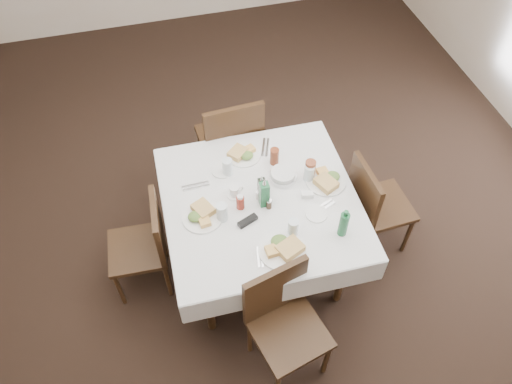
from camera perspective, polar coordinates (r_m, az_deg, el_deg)
ground_plane at (r=4.19m, az=-1.94°, el=-5.77°), size 7.00×7.00×0.00m
room_shell at (r=2.92m, az=-2.84°, el=13.12°), size 6.04×7.04×2.80m
dining_table at (r=3.54m, az=0.52°, el=-1.71°), size 1.38×1.38×0.76m
chair_north at (r=4.14m, az=-2.84°, el=6.01°), size 0.51×0.51×1.01m
chair_south at (r=3.28m, az=3.07°, el=-13.99°), size 0.53×0.53×0.93m
chair_east at (r=3.88m, az=13.24°, el=-1.17°), size 0.45×0.45×0.90m
chair_west at (r=3.68m, az=-12.35°, el=-5.55°), size 0.43×0.43×0.87m
meal_north at (r=3.74m, az=-1.51°, el=4.40°), size 0.26×0.26×0.06m
meal_south at (r=3.22m, az=3.11°, el=-6.42°), size 0.31×0.31×0.07m
meal_east at (r=3.60m, az=8.09°, el=1.36°), size 0.29×0.29×0.06m
meal_west at (r=3.39m, az=-6.24°, el=-2.62°), size 0.28×0.28×0.06m
side_plate_a at (r=3.66m, az=-3.90°, el=2.46°), size 0.15×0.15×0.01m
side_plate_b at (r=3.42m, az=6.93°, el=-2.51°), size 0.15×0.15×0.01m
water_n at (r=3.59m, az=-3.27°, el=2.86°), size 0.07×0.07×0.14m
water_s at (r=3.27m, az=4.27°, el=-4.07°), size 0.07×0.07×0.13m
water_e at (r=3.57m, az=6.08°, el=2.16°), size 0.07×0.07×0.14m
water_w at (r=3.33m, az=-3.91°, el=-2.31°), size 0.08×0.08×0.14m
iced_tea_a at (r=3.66m, az=2.12°, el=4.09°), size 0.07×0.07×0.14m
iced_tea_b at (r=3.58m, az=6.19°, el=2.55°), size 0.08×0.08×0.16m
bread_basket at (r=3.59m, az=3.10°, el=1.92°), size 0.20×0.20×0.07m
oil_cruet_dark at (r=3.44m, az=0.65°, el=0.57°), size 0.05×0.05×0.21m
oil_cruet_green at (r=3.37m, az=0.94°, el=-0.17°), size 0.06×0.06×0.26m
ketchup_bottle at (r=3.40m, az=-1.81°, el=-1.16°), size 0.06×0.06×0.12m
salt_shaker at (r=3.46m, az=0.24°, el=-0.35°), size 0.03×0.03×0.07m
pepper_shaker at (r=3.41m, az=1.50°, el=-1.36°), size 0.04×0.04×0.08m
coffee_mug at (r=3.48m, az=-2.44°, el=0.07°), size 0.12×0.11×0.08m
sunglasses at (r=3.35m, az=-0.96°, el=-3.32°), size 0.15×0.10×0.03m
green_bottle at (r=3.28m, az=9.98°, el=-3.60°), size 0.06×0.06×0.24m
sugar_caddy at (r=3.50m, az=5.88°, el=-0.30°), size 0.09×0.06×0.04m
cutlery_n at (r=3.81m, az=1.07°, el=5.13°), size 0.11×0.20×0.01m
cutlery_s at (r=3.21m, az=0.47°, el=-7.43°), size 0.07×0.16×0.01m
cutlery_e at (r=3.46m, az=7.59°, el=-1.78°), size 0.20×0.12×0.01m
cutlery_w at (r=3.58m, az=-6.91°, el=0.69°), size 0.19×0.05×0.01m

